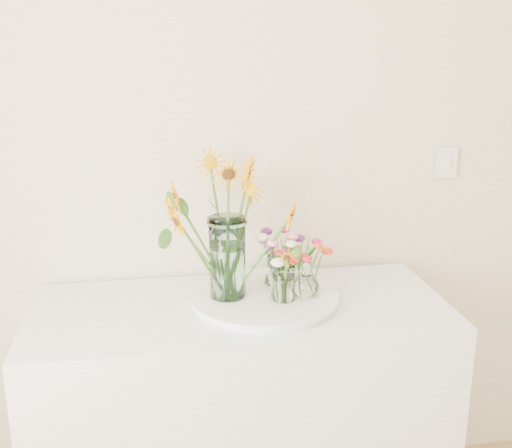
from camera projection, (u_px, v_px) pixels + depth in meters
name	position (u px, v px, depth m)	size (l,w,h in m)	color
counter	(240.00, 422.00, 2.28)	(1.40, 0.60, 0.90)	white
tray	(264.00, 299.00, 2.17)	(0.48, 0.48, 0.03)	white
mason_jar	(227.00, 258.00, 2.11)	(0.12, 0.12, 0.28)	#A8D8C9
sunflower_bouquet	(227.00, 225.00, 2.08)	(0.69, 0.69, 0.51)	#F8A505
small_vase_a	(283.00, 283.00, 2.10)	(0.07, 0.07, 0.13)	white
wildflower_posy_a	(284.00, 270.00, 2.09)	(0.18, 0.18, 0.22)	#FB3615
small_vase_b	(306.00, 278.00, 2.14)	(0.09, 0.09, 0.13)	white
wildflower_posy_b	(306.00, 265.00, 2.13)	(0.20, 0.20, 0.22)	#FB3615
small_vase_c	(276.00, 270.00, 2.23)	(0.07, 0.07, 0.12)	white
wildflower_posy_c	(277.00, 258.00, 2.22)	(0.19, 0.19, 0.21)	#FB3615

